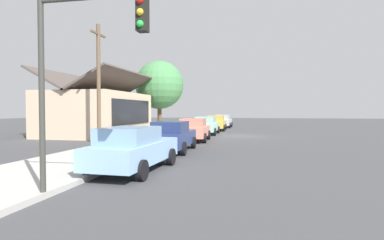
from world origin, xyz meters
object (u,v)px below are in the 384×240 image
at_px(car_skyblue, 133,149).
at_px(car_mustard, 216,123).
at_px(traffic_light_main, 81,54).
at_px(utility_pole_wooden, 99,82).
at_px(car_seafoam, 206,125).
at_px(car_coral, 194,130).
at_px(car_silver, 223,121).
at_px(car_navy, 172,136).
at_px(shade_tree, 159,85).
at_px(fire_hydrant_red, 194,128).

bearing_deg(car_skyblue, car_mustard, 2.47).
bearing_deg(traffic_light_main, utility_pole_wooden, 25.96).
distance_m(car_seafoam, car_mustard, 5.60).
bearing_deg(car_skyblue, car_coral, 2.68).
xyz_separation_m(car_skyblue, car_silver, (28.91, -0.10, 0.00)).
distance_m(car_navy, shade_tree, 18.23).
relative_size(car_mustard, shade_tree, 0.63).
xyz_separation_m(car_seafoam, car_silver, (11.49, -0.26, 0.00)).
height_order(utility_pole_wooden, fire_hydrant_red, utility_pole_wooden).
relative_size(car_skyblue, traffic_light_main, 0.92).
relative_size(car_coral, car_seafoam, 0.93).
bearing_deg(traffic_light_main, car_coral, 0.95).
height_order(car_navy, car_mustard, same).
height_order(car_mustard, car_silver, same).
bearing_deg(car_silver, fire_hydrant_red, 171.22).
distance_m(car_coral, traffic_light_main, 15.20).
bearing_deg(fire_hydrant_red, car_mustard, -16.58).
xyz_separation_m(car_navy, car_silver, (23.39, -0.16, 0.00)).
xyz_separation_m(car_navy, fire_hydrant_red, (12.69, 1.40, -0.32)).
distance_m(car_navy, fire_hydrant_red, 12.77).
distance_m(car_navy, utility_pole_wooden, 6.68).
bearing_deg(car_silver, traffic_light_main, 179.71).
bearing_deg(fire_hydrant_red, utility_pole_wooden, 158.78).
bearing_deg(car_coral, car_skyblue, 177.57).
bearing_deg(car_silver, car_skyblue, 179.36).
xyz_separation_m(car_seafoam, shade_tree, (4.87, 5.84, 4.00)).
height_order(car_navy, car_coral, same).
distance_m(car_skyblue, car_coral, 11.24).
bearing_deg(car_navy, car_coral, -1.83).
bearing_deg(car_navy, car_mustard, -1.85).
relative_size(car_seafoam, car_silver, 0.98).
relative_size(car_skyblue, fire_hydrant_red, 6.75).
distance_m(car_silver, shade_tree, 9.85).
bearing_deg(car_coral, fire_hydrant_red, 8.71).
height_order(shade_tree, traffic_light_main, shade_tree).
bearing_deg(car_coral, traffic_light_main, 178.21).
distance_m(car_navy, traffic_light_main, 9.62).
relative_size(car_coral, car_silver, 0.91).
bearing_deg(utility_pole_wooden, shade_tree, 2.12).
relative_size(car_mustard, fire_hydrant_red, 6.52).
bearing_deg(car_mustard, car_silver, -3.53).
relative_size(car_skyblue, car_seafoam, 1.01).
xyz_separation_m(car_coral, utility_pole_wooden, (-3.34, 5.41, 3.12)).
bearing_deg(car_mustard, car_skyblue, 177.88).
xyz_separation_m(car_coral, fire_hydrant_red, (6.97, 1.41, -0.32)).
relative_size(car_silver, shade_tree, 0.65).
bearing_deg(car_silver, car_seafoam, 178.27).
height_order(car_navy, shade_tree, shade_tree).
height_order(car_mustard, shade_tree, shade_tree).
bearing_deg(car_coral, car_navy, 177.18).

